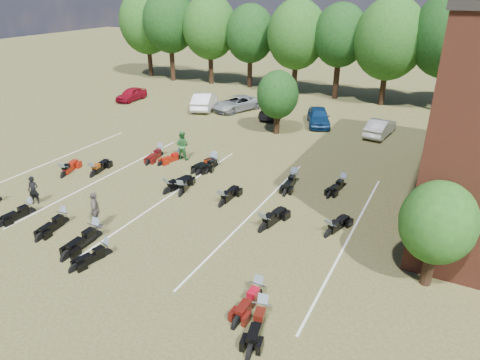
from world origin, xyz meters
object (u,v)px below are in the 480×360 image
Objects in this scene: person_green at (182,145)px; motorcycle_7 at (64,176)px; car_0 at (131,94)px; motorcycle_3 at (64,223)px; car_4 at (319,117)px; person_black at (34,190)px; person_grey at (95,210)px; motorcycle_14 at (160,156)px.

person_green is 7.60m from motorcycle_7.
motorcycle_3 is at bearing -59.43° from car_0.
person_black reaches higher than car_4.
car_4 is at bearing -53.64° from person_grey.
car_0 is 18.88m from motorcycle_7.
person_grey is at bearing -123.87° from car_4.
car_4 is at bearing -140.58° from motorcycle_7.
motorcycle_3 is (-6.07, -21.41, -0.72)m from car_4.
car_4 is 13.99m from motorcycle_14.
motorcycle_14 is at bearing 53.69° from person_black.
motorcycle_14 is at bearing 3.06° from person_green.
person_black is 0.80× the size of person_green.
motorcycle_3 is (3.00, -0.81, -0.78)m from person_black.
car_4 is 12.92m from person_green.
car_0 is 0.88× the size of car_4.
car_4 is (19.40, 0.68, 0.09)m from car_0.
person_green is at bearing -33.38° from person_grey.
person_green is 0.87× the size of motorcycle_14.
person_grey is at bearing -55.44° from car_0.
motorcycle_3 is 6.06m from motorcycle_7.
person_green is 1.98m from motorcycle_14.
motorcycle_14 is (11.98, -11.15, -0.64)m from car_0.
motorcycle_7 is (8.83, -16.67, -0.64)m from car_0.
person_black is 8.95m from motorcycle_14.
car_0 is 16.38m from motorcycle_14.
person_grey reaches higher than car_0.
motorcycle_3 is 0.99× the size of motorcycle_14.
motorcycle_7 is (-4.50, 4.06, 0.00)m from motorcycle_3.
motorcycle_7 is (-10.57, -17.35, -0.72)m from car_4.
person_green reaches higher than motorcycle_3.
person_green is 0.88× the size of motorcycle_3.
person_black reaches higher than car_0.
motorcycle_7 is at bearing 18.10° from person_grey.
person_black reaches higher than motorcycle_14.
person_green is 9.48m from person_grey.
person_black is 0.82× the size of person_grey.
car_0 reaches higher than motorcycle_3.
motorcycle_14 is (-1.34, 9.58, 0.00)m from motorcycle_3.
person_green is at bearing 43.93° from person_black.
person_black is at bearing 64.43° from person_green.
person_green is (13.69, -10.91, 0.33)m from car_0.
motorcycle_14 is (3.15, 5.52, 0.00)m from motorcycle_7.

